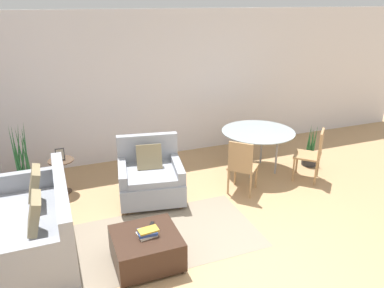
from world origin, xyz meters
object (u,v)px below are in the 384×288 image
(dining_chair_near_left, at_px, (242,164))
(potted_plant_small, at_px, (310,154))
(ottoman, at_px, (146,248))
(picture_frame, at_px, (60,154))
(couch, at_px, (36,227))
(book_stack, at_px, (147,232))
(potted_plant, at_px, (26,181))
(side_table, at_px, (62,170))
(tv_remote_primary, at_px, (151,225))
(dining_chair_near_right, at_px, (313,152))
(armchair, at_px, (150,177))
(dining_table, at_px, (258,135))

(dining_chair_near_left, relative_size, potted_plant_small, 1.17)
(ottoman, relative_size, picture_frame, 4.05)
(couch, xyz_separation_m, potted_plant_small, (4.74, 0.84, -0.08))
(book_stack, distance_m, potted_plant, 2.57)
(picture_frame, bearing_deg, book_stack, -69.98)
(book_stack, relative_size, potted_plant, 0.20)
(book_stack, height_order, side_table, side_table)
(potted_plant_small, bearing_deg, potted_plant, 173.49)
(book_stack, xyz_separation_m, potted_plant_small, (3.54, 1.64, -0.22))
(tv_remote_primary, relative_size, picture_frame, 0.87)
(couch, relative_size, ottoman, 2.56)
(dining_chair_near_right, bearing_deg, potted_plant_small, 54.24)
(potted_plant, bearing_deg, book_stack, -58.55)
(couch, xyz_separation_m, armchair, (1.65, 0.72, 0.05))
(book_stack, distance_m, dining_chair_near_right, 3.36)
(tv_remote_primary, xyz_separation_m, potted_plant_small, (3.45, 1.46, -0.18))
(ottoman, height_order, dining_chair_near_right, dining_chair_near_right)
(picture_frame, height_order, dining_chair_near_left, dining_chair_near_left)
(book_stack, distance_m, tv_remote_primary, 0.20)
(couch, bearing_deg, dining_table, 15.08)
(couch, height_order, side_table, couch)
(potted_plant, height_order, picture_frame, potted_plant)
(side_table, distance_m, potted_plant_small, 4.38)
(picture_frame, xyz_separation_m, dining_chair_near_left, (2.61, -1.07, -0.14))
(potted_plant, bearing_deg, armchair, -20.54)
(couch, height_order, dining_table, couch)
(ottoman, relative_size, potted_plant_small, 0.98)
(side_table, bearing_deg, potted_plant, 179.53)
(potted_plant, xyz_separation_m, dining_chair_near_right, (4.51, -1.08, 0.22))
(armchair, xyz_separation_m, dining_chair_near_right, (2.71, -0.41, 0.17))
(dining_chair_near_left, bearing_deg, side_table, 157.64)
(book_stack, distance_m, picture_frame, 2.34)
(book_stack, bearing_deg, couch, 146.38)
(tv_remote_primary, distance_m, potted_plant, 2.48)
(dining_table, distance_m, potted_plant_small, 1.16)
(couch, xyz_separation_m, book_stack, (1.20, -0.80, 0.14))
(tv_remote_primary, bearing_deg, book_stack, -117.45)
(book_stack, xyz_separation_m, dining_chair_near_left, (1.81, 1.12, 0.09))
(side_table, relative_size, dining_chair_near_right, 0.62)
(couch, bearing_deg, ottoman, -33.40)
(picture_frame, bearing_deg, side_table, -90.00)
(dining_chair_near_left, height_order, dining_chair_near_right, same)
(armchair, height_order, tv_remote_primary, armchair)
(dining_table, bearing_deg, armchair, -172.44)
(potted_plant, distance_m, dining_chair_near_right, 4.64)
(couch, relative_size, picture_frame, 10.36)
(couch, height_order, dining_chair_near_left, dining_chair_near_left)
(armchair, height_order, ottoman, armchair)
(ottoman, xyz_separation_m, dining_chair_near_left, (1.83, 1.10, 0.30))
(ottoman, bearing_deg, couch, 146.60)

